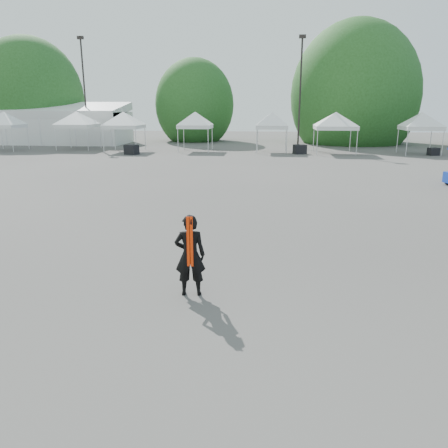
# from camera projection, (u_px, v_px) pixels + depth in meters

# --- Properties ---
(ground) EXTENTS (120.00, 120.00, 0.00)m
(ground) POSITION_uv_depth(u_px,v_px,m) (244.00, 275.00, 10.07)
(ground) COLOR #474442
(ground) RESTS_ON ground
(marquee) EXTENTS (15.00, 6.25, 4.23)m
(marquee) POSITION_uv_depth(u_px,v_px,m) (54.00, 124.00, 45.41)
(marquee) COLOR white
(marquee) RESTS_ON ground
(light_pole_west) EXTENTS (0.60, 0.25, 10.30)m
(light_pole_west) POSITION_uv_depth(u_px,v_px,m) (84.00, 85.00, 43.05)
(light_pole_west) COLOR black
(light_pole_west) RESTS_ON ground
(light_pole_east) EXTENTS (0.60, 0.25, 9.80)m
(light_pole_east) POSITION_uv_depth(u_px,v_px,m) (300.00, 86.00, 39.05)
(light_pole_east) COLOR black
(light_pole_east) RESTS_ON ground
(tree_far_w) EXTENTS (4.80, 4.80, 7.30)m
(tree_far_w) POSITION_uv_depth(u_px,v_px,m) (30.00, 99.00, 48.03)
(tree_far_w) COLOR #382314
(tree_far_w) RESTS_ON ground
(tree_mid_w) EXTENTS (4.16, 4.16, 6.33)m
(tree_mid_w) POSITION_uv_depth(u_px,v_px,m) (195.00, 105.00, 48.26)
(tree_mid_w) COLOR #382314
(tree_mid_w) RESTS_ON ground
(tree_mid_e) EXTENTS (5.12, 5.12, 7.79)m
(tree_mid_e) POSITION_uv_depth(u_px,v_px,m) (354.00, 96.00, 45.33)
(tree_mid_e) COLOR #382314
(tree_mid_e) RESTS_ON ground
(tent_a) EXTENTS (3.83, 3.83, 3.88)m
(tent_a) POSITION_uv_depth(u_px,v_px,m) (4.00, 115.00, 37.68)
(tent_a) COLOR silver
(tent_a) RESTS_ON ground
(tent_b) EXTENTS (4.42, 4.42, 3.88)m
(tent_b) POSITION_uv_depth(u_px,v_px,m) (76.00, 115.00, 38.73)
(tent_b) COLOR silver
(tent_b) RESTS_ON ground
(tent_c) EXTENTS (4.23, 4.23, 3.88)m
(tent_c) POSITION_uv_depth(u_px,v_px,m) (123.00, 115.00, 37.00)
(tent_c) COLOR silver
(tent_c) RESTS_ON ground
(tent_d) EXTENTS (3.91, 3.91, 3.88)m
(tent_d) POSITION_uv_depth(u_px,v_px,m) (195.00, 115.00, 37.24)
(tent_d) COLOR silver
(tent_d) RESTS_ON ground
(tent_e) EXTENTS (3.75, 3.75, 3.88)m
(tent_e) POSITION_uv_depth(u_px,v_px,m) (272.00, 115.00, 36.42)
(tent_e) COLOR silver
(tent_e) RESTS_ON ground
(tent_f) EXTENTS (4.63, 4.63, 3.88)m
(tent_f) POSITION_uv_depth(u_px,v_px,m) (336.00, 115.00, 35.32)
(tent_f) COLOR silver
(tent_f) RESTS_ON ground
(tent_g) EXTENTS (4.06, 4.06, 3.88)m
(tent_g) POSITION_uv_depth(u_px,v_px,m) (422.00, 116.00, 34.60)
(tent_g) COLOR silver
(tent_g) RESTS_ON ground
(man) EXTENTS (0.67, 0.49, 1.70)m
(man) POSITION_uv_depth(u_px,v_px,m) (190.00, 255.00, 8.80)
(man) COLOR black
(man) RESTS_ON ground
(crate_west) EXTENTS (1.19, 1.06, 0.77)m
(crate_west) POSITION_uv_depth(u_px,v_px,m) (132.00, 150.00, 35.14)
(crate_west) COLOR black
(crate_west) RESTS_ON ground
(crate_mid) EXTENTS (1.15, 1.02, 0.75)m
(crate_mid) POSITION_uv_depth(u_px,v_px,m) (300.00, 149.00, 35.62)
(crate_mid) COLOR black
(crate_mid) RESTS_ON ground
(crate_east) EXTENTS (0.90, 0.79, 0.60)m
(crate_east) POSITION_uv_depth(u_px,v_px,m) (433.00, 152.00, 34.53)
(crate_east) COLOR black
(crate_east) RESTS_ON ground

